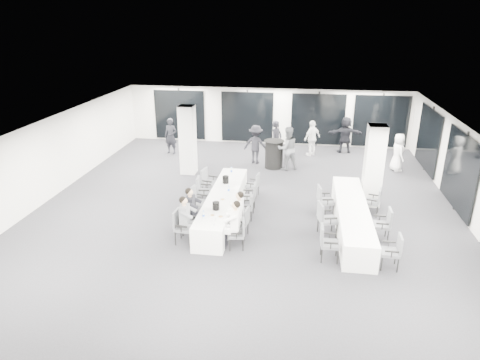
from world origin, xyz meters
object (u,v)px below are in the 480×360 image
object	(u,v)px
chair_side_right_mid	(384,222)
chair_main_left_mid	(196,200)
standing_guest_d	(312,136)
chair_main_left_second	(187,215)
chair_side_right_near	(394,250)
chair_main_left_far	(208,181)
standing_guest_b	(287,145)
standing_guest_g	(171,134)
chair_side_left_near	(327,241)
standing_guest_c	(256,142)
standing_guest_f	(346,132)
chair_main_right_second	(242,221)
chair_main_right_near	(239,232)
standing_guest_a	(276,138)
cocktail_table	(274,154)
chair_main_left_near	(182,224)
chair_main_right_fourth	(250,195)
chair_side_right_far	(375,200)
chair_main_left_fourth	(202,190)
banquet_table_main	(223,205)
chair_main_right_mid	(247,205)
chair_side_left_far	(323,199)
standing_guest_e	(398,150)
ice_bucket_near	(216,206)
chair_main_right_far	(254,184)
chair_side_left_mid	(325,217)

from	to	relation	value
chair_side_right_mid	chair_main_left_mid	bearing A→B (deg)	83.02
standing_guest_d	chair_main_left_second	bearing A→B (deg)	20.04
chair_side_right_near	chair_main_left_far	bearing A→B (deg)	56.87
standing_guest_b	standing_guest_g	distance (m)	5.69
chair_main_left_second	chair_side_left_near	size ratio (longest dim) A/B	1.01
standing_guest_c	standing_guest_f	size ratio (longest dim) A/B	0.98
chair_main_left_mid	chair_main_right_second	xyz separation A→B (m)	(1.67, -1.18, -0.03)
chair_main_right_near	standing_guest_f	world-z (taller)	standing_guest_f
chair_main_right_second	standing_guest_a	distance (m)	7.42
cocktail_table	chair_main_left_near	world-z (taller)	cocktail_table
chair_main_right_fourth	chair_side_right_mid	xyz separation A→B (m)	(4.05, -1.40, 0.00)
standing_guest_d	standing_guest_g	bearing A→B (deg)	-39.79
chair_main_left_far	standing_guest_d	xyz separation A→B (m)	(3.73, 5.42, 0.36)
chair_side_right_far	standing_guest_a	xyz separation A→B (m)	(-3.57, 5.25, 0.50)
chair_main_right_near	chair_main_left_far	bearing A→B (deg)	14.60
standing_guest_a	standing_guest_f	distance (m)	3.53
chair_main_left_far	chair_main_right_near	world-z (taller)	chair_main_left_far
standing_guest_g	chair_main_left_second	bearing A→B (deg)	-61.05
chair_side_right_near	chair_side_right_far	size ratio (longest dim) A/B	1.04
chair_main_left_fourth	standing_guest_g	size ratio (longest dim) A/B	0.54
chair_side_left_near	chair_side_right_far	bearing A→B (deg)	150.49
banquet_table_main	standing_guest_f	world-z (taller)	standing_guest_f
chair_main_right_mid	chair_main_right_fourth	world-z (taller)	chair_main_right_fourth
chair_main_left_near	chair_side_right_near	distance (m)	5.74
chair_side_right_far	chair_main_left_second	bearing A→B (deg)	124.36
chair_main_left_fourth	standing_guest_b	size ratio (longest dim) A/B	0.49
chair_main_right_mid	chair_main_left_fourth	bearing A→B (deg)	49.57
chair_side_left_far	standing_guest_g	world-z (taller)	standing_guest_g
chair_main_right_mid	standing_guest_e	world-z (taller)	standing_guest_e
chair_side_right_near	chair_side_right_mid	world-z (taller)	chair_side_right_mid
chair_main_right_second	chair_side_right_far	xyz separation A→B (m)	(4.04, 2.14, -0.02)
standing_guest_d	ice_bucket_near	distance (m)	8.64
chair_side_right_near	chair_main_right_fourth	bearing A→B (deg)	56.02
chair_side_left_near	ice_bucket_near	distance (m)	3.39
chair_main_left_near	standing_guest_b	distance (m)	7.27
chair_side_right_far	standing_guest_e	bearing A→B (deg)	-4.43
chair_main_left_near	standing_guest_e	world-z (taller)	standing_guest_e
chair_main_left_mid	chair_main_right_far	world-z (taller)	chair_main_left_mid
standing_guest_e	standing_guest_b	bearing A→B (deg)	83.90
chair_main_left_second	standing_guest_e	world-z (taller)	standing_guest_e
chair_side_left_far	standing_guest_f	bearing A→B (deg)	160.04
chair_main_right_far	banquet_table_main	bearing A→B (deg)	162.95
standing_guest_e	chair_main_right_far	bearing A→B (deg)	110.30
chair_main_right_far	standing_guest_b	size ratio (longest dim) A/B	0.41
chair_side_left_mid	standing_guest_f	bearing A→B (deg)	157.10
chair_main_right_far	standing_guest_d	bearing A→B (deg)	-12.89
standing_guest_g	ice_bucket_near	xyz separation A→B (m)	(3.67, -7.47, -0.08)
chair_main_right_near	standing_guest_a	distance (m)	8.06
cocktail_table	standing_guest_g	xyz separation A→B (m)	(-4.94, 1.33, 0.34)
chair_main_right_second	chair_side_left_far	xyz separation A→B (m)	(2.38, 1.87, 0.04)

